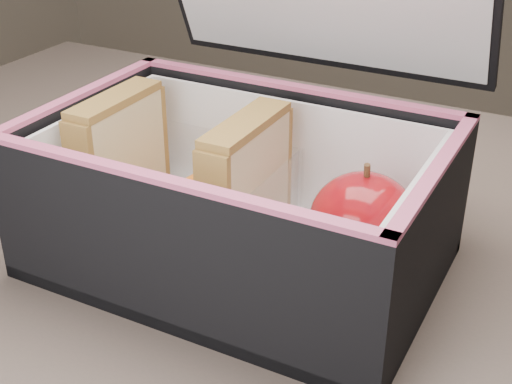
% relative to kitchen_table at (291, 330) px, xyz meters
% --- Properties ---
extents(kitchen_table, '(1.20, 0.80, 0.75)m').
position_rel_kitchen_table_xyz_m(kitchen_table, '(0.00, 0.00, 0.00)').
color(kitchen_table, brown).
rests_on(kitchen_table, ground).
extents(lunch_bag, '(0.32, 0.29, 0.31)m').
position_rel_kitchen_table_xyz_m(lunch_bag, '(-0.03, -0.04, 0.16)').
color(lunch_bag, black).
rests_on(lunch_bag, kitchen_table).
extents(plastic_tub, '(0.17, 0.12, 0.07)m').
position_rel_kitchen_table_xyz_m(plastic_tub, '(-0.09, -0.04, 0.14)').
color(plastic_tub, white).
rests_on(plastic_tub, lunch_bag).
extents(sandwich_left, '(0.03, 0.10, 0.11)m').
position_rel_kitchen_table_xyz_m(sandwich_left, '(-0.15, -0.04, 0.16)').
color(sandwich_left, '#D9BB88').
rests_on(sandwich_left, plastic_tub).
extents(sandwich_right, '(0.03, 0.10, 0.11)m').
position_rel_kitchen_table_xyz_m(sandwich_right, '(-0.03, -0.04, 0.16)').
color(sandwich_right, '#D9BB88').
rests_on(sandwich_right, plastic_tub).
extents(carrot_sticks, '(0.05, 0.16, 0.03)m').
position_rel_kitchen_table_xyz_m(carrot_sticks, '(-0.09, -0.04, 0.12)').
color(carrot_sticks, orange).
rests_on(carrot_sticks, plastic_tub).
extents(paper_napkin, '(0.09, 0.10, 0.01)m').
position_rel_kitchen_table_xyz_m(paper_napkin, '(0.07, -0.03, 0.11)').
color(paper_napkin, white).
rests_on(paper_napkin, lunch_bag).
extents(red_apple, '(0.09, 0.09, 0.09)m').
position_rel_kitchen_table_xyz_m(red_apple, '(0.07, -0.03, 0.15)').
color(red_apple, maroon).
rests_on(red_apple, paper_napkin).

